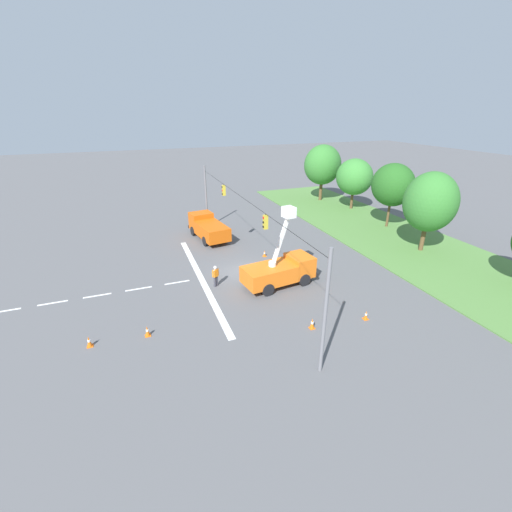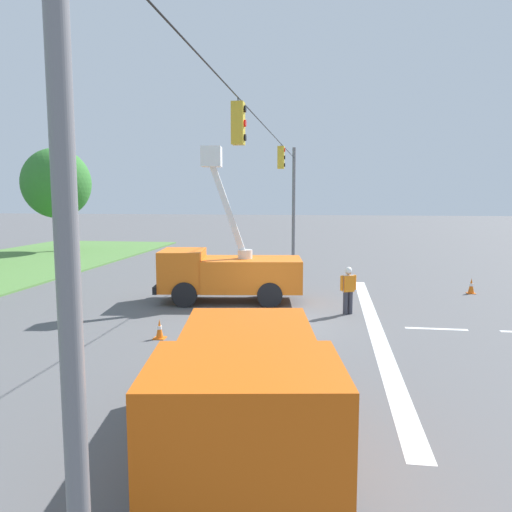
% 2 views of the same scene
% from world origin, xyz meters
% --- Properties ---
extents(ground_plane, '(200.00, 200.00, 0.00)m').
position_xyz_m(ground_plane, '(0.00, 0.00, 0.00)').
color(ground_plane, '#565659').
extents(grass_verge, '(56.00, 12.00, 0.10)m').
position_xyz_m(grass_verge, '(0.00, 18.00, 0.05)').
color(grass_verge, '#517F3D').
rests_on(grass_verge, ground).
extents(lane_markings, '(17.60, 15.25, 0.01)m').
position_xyz_m(lane_markings, '(0.00, -5.16, 0.00)').
color(lane_markings, silver).
rests_on(lane_markings, ground).
extents(signal_gantry, '(26.20, 0.33, 7.20)m').
position_xyz_m(signal_gantry, '(-0.03, -0.00, 4.25)').
color(signal_gantry, slate).
rests_on(signal_gantry, ground).
extents(tree_far_west, '(5.11, 5.50, 8.22)m').
position_xyz_m(tree_far_west, '(-19.32, 19.07, 5.32)').
color(tree_far_west, brown).
rests_on(tree_far_west, ground).
extents(tree_west, '(5.23, 4.69, 6.89)m').
position_xyz_m(tree_west, '(-13.54, 20.63, 4.46)').
color(tree_west, brown).
rests_on(tree_west, ground).
extents(tree_centre, '(5.05, 4.51, 7.45)m').
position_xyz_m(tree_centre, '(-5.37, 19.91, 5.02)').
color(tree_centre, brown).
rests_on(tree_centre, ground).
extents(tree_east, '(4.90, 4.84, 7.79)m').
position_xyz_m(tree_east, '(1.81, 18.06, 4.95)').
color(tree_east, brown).
rests_on(tree_east, ground).
extents(utility_truck_bucket_lift, '(3.12, 6.18, 6.34)m').
position_xyz_m(utility_truck_bucket_lift, '(3.26, 2.04, 1.34)').
color(utility_truck_bucket_lift, orange).
rests_on(utility_truck_bucket_lift, ground).
extents(utility_truck_support_near, '(6.65, 3.39, 2.38)m').
position_xyz_m(utility_truck_support_near, '(-9.18, -0.84, 1.24)').
color(utility_truck_support_near, '#D6560F').
rests_on(utility_truck_support_near, ground).
extents(road_worker, '(0.39, 0.59, 1.77)m').
position_xyz_m(road_worker, '(1.72, -2.85, 1.00)').
color(road_worker, '#383842').
rests_on(road_worker, ground).
extents(traffic_cone_foreground_left, '(0.36, 0.36, 0.61)m').
position_xyz_m(traffic_cone_foreground_left, '(-2.40, 3.00, 0.29)').
color(traffic_cone_foreground_left, orange).
rests_on(traffic_cone_foreground_left, ground).
extents(traffic_cone_foreground_right, '(0.36, 0.36, 0.71)m').
position_xyz_m(traffic_cone_foreground_right, '(6.51, -8.49, 0.35)').
color(traffic_cone_foreground_right, orange).
rests_on(traffic_cone_foreground_right, ground).
extents(traffic_cone_mid_left, '(0.36, 0.36, 0.75)m').
position_xyz_m(traffic_cone_mid_left, '(9.46, 1.50, 0.37)').
color(traffic_cone_mid_left, orange).
rests_on(traffic_cone_mid_left, ground).
extents(traffic_cone_mid_right, '(0.36, 0.36, 0.72)m').
position_xyz_m(traffic_cone_mid_right, '(6.36, -11.81, 0.35)').
color(traffic_cone_mid_right, orange).
rests_on(traffic_cone_mid_right, ground).
extents(traffic_cone_near_bucket, '(0.36, 0.36, 0.64)m').
position_xyz_m(traffic_cone_near_bucket, '(9.82, 5.40, 0.31)').
color(traffic_cone_near_bucket, orange).
rests_on(traffic_cone_near_bucket, ground).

